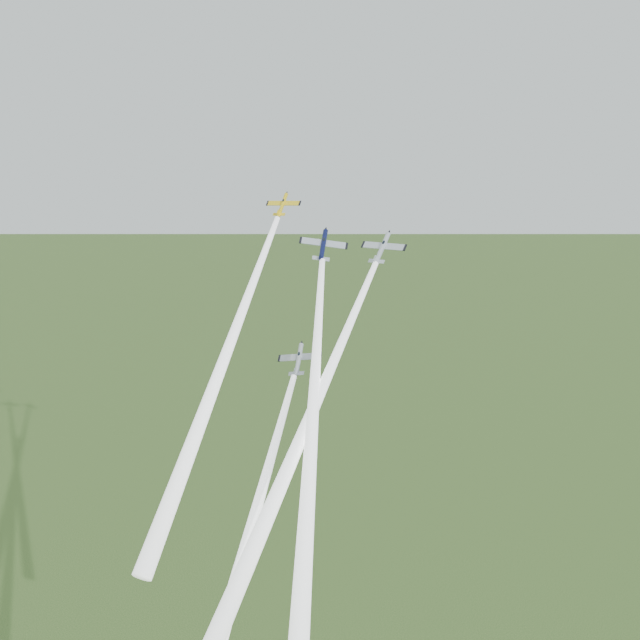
{
  "coord_description": "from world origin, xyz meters",
  "views": [
    {
      "loc": [
        57.29,
        -123.58,
        122.52
      ],
      "look_at": [
        0.0,
        -6.0,
        92.0
      ],
      "focal_mm": 45.0,
      "sensor_mm": 36.0,
      "label": 1
    }
  ],
  "objects_px": {
    "plane_yellow": "(283,205)",
    "plane_silver_right": "(382,248)",
    "plane_silver_low": "(299,359)",
    "plane_navy": "(323,245)"
  },
  "relations": [
    {
      "from": "plane_yellow",
      "to": "plane_navy",
      "type": "distance_m",
      "value": 13.68
    },
    {
      "from": "plane_yellow",
      "to": "plane_silver_right",
      "type": "xyz_separation_m",
      "value": [
        20.74,
        -3.61,
        -6.1
      ]
    },
    {
      "from": "plane_yellow",
      "to": "plane_silver_right",
      "type": "bearing_deg",
      "value": -15.42
    },
    {
      "from": "plane_silver_right",
      "to": "plane_silver_low",
      "type": "distance_m",
      "value": 23.09
    },
    {
      "from": "plane_silver_right",
      "to": "plane_silver_low",
      "type": "relative_size",
      "value": 1.06
    },
    {
      "from": "plane_yellow",
      "to": "plane_navy",
      "type": "relative_size",
      "value": 0.8
    },
    {
      "from": "plane_navy",
      "to": "plane_silver_right",
      "type": "bearing_deg",
      "value": -9.68
    },
    {
      "from": "plane_yellow",
      "to": "plane_silver_low",
      "type": "height_order",
      "value": "plane_yellow"
    },
    {
      "from": "plane_yellow",
      "to": "plane_silver_low",
      "type": "xyz_separation_m",
      "value": [
        10.81,
        -14.81,
        -23.69
      ]
    },
    {
      "from": "plane_navy",
      "to": "plane_silver_low",
      "type": "bearing_deg",
      "value": -112.53
    }
  ]
}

